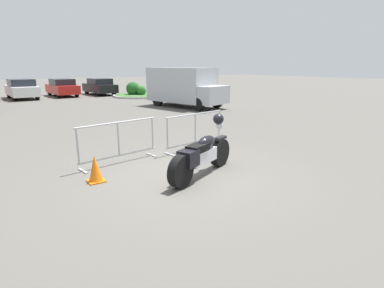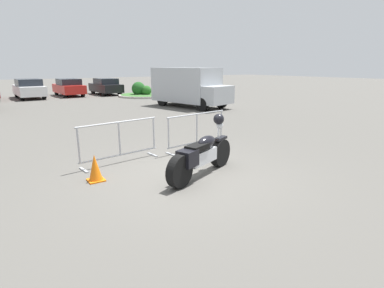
{
  "view_description": "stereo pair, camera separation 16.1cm",
  "coord_description": "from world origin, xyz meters",
  "px_view_note": "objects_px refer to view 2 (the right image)",
  "views": [
    {
      "loc": [
        -3.63,
        -5.31,
        2.41
      ],
      "look_at": [
        0.23,
        0.2,
        0.65
      ],
      "focal_mm": 28.0,
      "sensor_mm": 36.0,
      "label": 1
    },
    {
      "loc": [
        -3.5,
        -5.4,
        2.41
      ],
      "look_at": [
        0.23,
        0.2,
        0.65
      ],
      "focal_mm": 28.0,
      "sensor_mm": 36.0,
      "label": 2
    }
  ],
  "objects_px": {
    "delivery_van": "(189,86)",
    "crowd_barrier_far": "(197,131)",
    "parked_car_red": "(69,87)",
    "parked_car_black": "(106,86)",
    "parked_car_white": "(29,89)",
    "crowd_barrier_near": "(120,142)",
    "traffic_cone": "(95,168)",
    "motorcycle": "(202,154)"
  },
  "relations": [
    {
      "from": "delivery_van",
      "to": "traffic_cone",
      "type": "xyz_separation_m",
      "value": [
        -8.32,
        -9.14,
        -0.95
      ]
    },
    {
      "from": "traffic_cone",
      "to": "parked_car_red",
      "type": "bearing_deg",
      "value": 79.49
    },
    {
      "from": "delivery_van",
      "to": "traffic_cone",
      "type": "bearing_deg",
      "value": -55.98
    },
    {
      "from": "crowd_barrier_near",
      "to": "crowd_barrier_far",
      "type": "bearing_deg",
      "value": 0.0
    },
    {
      "from": "delivery_van",
      "to": "parked_car_white",
      "type": "height_order",
      "value": "delivery_van"
    },
    {
      "from": "crowd_barrier_far",
      "to": "parked_car_black",
      "type": "height_order",
      "value": "parked_car_black"
    },
    {
      "from": "crowd_barrier_near",
      "to": "parked_car_red",
      "type": "bearing_deg",
      "value": 81.61
    },
    {
      "from": "parked_car_black",
      "to": "crowd_barrier_far",
      "type": "bearing_deg",
      "value": 166.86
    },
    {
      "from": "parked_car_black",
      "to": "traffic_cone",
      "type": "height_order",
      "value": "parked_car_black"
    },
    {
      "from": "crowd_barrier_near",
      "to": "crowd_barrier_far",
      "type": "xyz_separation_m",
      "value": [
        2.38,
        0.0,
        0.0
      ]
    },
    {
      "from": "parked_car_red",
      "to": "delivery_van",
      "type": "bearing_deg",
      "value": -160.66
    },
    {
      "from": "crowd_barrier_far",
      "to": "traffic_cone",
      "type": "relative_size",
      "value": 3.67
    },
    {
      "from": "delivery_van",
      "to": "crowd_barrier_far",
      "type": "bearing_deg",
      "value": -45.19
    },
    {
      "from": "parked_car_red",
      "to": "crowd_barrier_near",
      "type": "bearing_deg",
      "value": 168.73
    },
    {
      "from": "motorcycle",
      "to": "delivery_van",
      "type": "xyz_separation_m",
      "value": [
        6.22,
        10.14,
        0.74
      ]
    },
    {
      "from": "crowd_barrier_near",
      "to": "traffic_cone",
      "type": "height_order",
      "value": "crowd_barrier_near"
    },
    {
      "from": "delivery_van",
      "to": "parked_car_white",
      "type": "relative_size",
      "value": 1.21
    },
    {
      "from": "parked_car_white",
      "to": "traffic_cone",
      "type": "relative_size",
      "value": 7.44
    },
    {
      "from": "parked_car_white",
      "to": "traffic_cone",
      "type": "distance_m",
      "value": 19.96
    },
    {
      "from": "crowd_barrier_near",
      "to": "parked_car_black",
      "type": "bearing_deg",
      "value": 72.95
    },
    {
      "from": "motorcycle",
      "to": "parked_car_white",
      "type": "height_order",
      "value": "parked_car_white"
    },
    {
      "from": "crowd_barrier_far",
      "to": "parked_car_white",
      "type": "bearing_deg",
      "value": 97.41
    },
    {
      "from": "crowd_barrier_far",
      "to": "delivery_van",
      "type": "height_order",
      "value": "delivery_van"
    },
    {
      "from": "parked_car_red",
      "to": "parked_car_black",
      "type": "xyz_separation_m",
      "value": [
        2.95,
        -0.42,
        -0.01
      ]
    },
    {
      "from": "crowd_barrier_far",
      "to": "parked_car_white",
      "type": "xyz_separation_m",
      "value": [
        -2.47,
        19.01,
        0.19
      ]
    },
    {
      "from": "motorcycle",
      "to": "parked_car_red",
      "type": "xyz_separation_m",
      "value": [
        1.67,
        21.29,
        0.21
      ]
    },
    {
      "from": "delivery_van",
      "to": "parked_car_black",
      "type": "height_order",
      "value": "delivery_van"
    },
    {
      "from": "crowd_barrier_far",
      "to": "traffic_cone",
      "type": "bearing_deg",
      "value": -164.18
    },
    {
      "from": "parked_car_red",
      "to": "traffic_cone",
      "type": "height_order",
      "value": "parked_car_red"
    },
    {
      "from": "parked_car_red",
      "to": "traffic_cone",
      "type": "relative_size",
      "value": 7.13
    },
    {
      "from": "crowd_barrier_near",
      "to": "delivery_van",
      "type": "xyz_separation_m",
      "value": [
        7.41,
        8.21,
        0.69
      ]
    },
    {
      "from": "delivery_van",
      "to": "parked_car_white",
      "type": "distance_m",
      "value": 13.16
    },
    {
      "from": "crowd_barrier_far",
      "to": "parked_car_black",
      "type": "distance_m",
      "value": 19.24
    },
    {
      "from": "motorcycle",
      "to": "parked_car_black",
      "type": "height_order",
      "value": "parked_car_black"
    },
    {
      "from": "crowd_barrier_far",
      "to": "traffic_cone",
      "type": "height_order",
      "value": "crowd_barrier_far"
    },
    {
      "from": "parked_car_white",
      "to": "parked_car_black",
      "type": "bearing_deg",
      "value": -93.61
    },
    {
      "from": "crowd_barrier_near",
      "to": "parked_car_white",
      "type": "height_order",
      "value": "parked_car_white"
    },
    {
      "from": "crowd_barrier_near",
      "to": "parked_car_black",
      "type": "relative_size",
      "value": 0.52
    },
    {
      "from": "crowd_barrier_far",
      "to": "traffic_cone",
      "type": "xyz_separation_m",
      "value": [
        -3.29,
        -0.93,
        -0.26
      ]
    },
    {
      "from": "crowd_barrier_far",
      "to": "parked_car_red",
      "type": "xyz_separation_m",
      "value": [
        0.48,
        19.35,
        0.16
      ]
    },
    {
      "from": "parked_car_black",
      "to": "traffic_cone",
      "type": "bearing_deg",
      "value": 158.45
    },
    {
      "from": "crowd_barrier_near",
      "to": "parked_car_white",
      "type": "distance_m",
      "value": 19.01
    }
  ]
}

